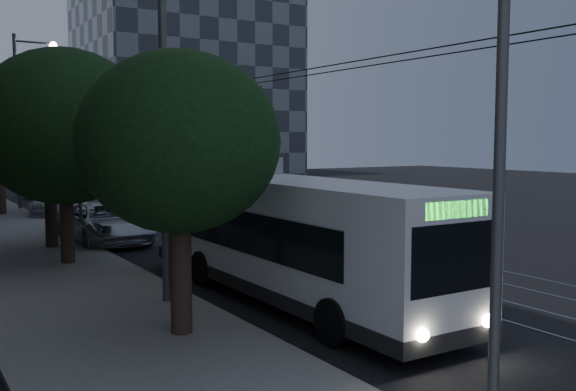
# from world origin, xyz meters

# --- Properties ---
(ground) EXTENTS (120.00, 120.00, 0.00)m
(ground) POSITION_xyz_m (0.00, 0.00, 0.00)
(ground) COLOR black
(ground) RESTS_ON ground
(tram_rails) EXTENTS (4.52, 90.00, 0.02)m
(tram_rails) POSITION_xyz_m (2.50, 20.00, 0.01)
(tram_rails) COLOR gray
(tram_rails) RESTS_ON ground
(overhead_wires) EXTENTS (2.23, 90.00, 6.00)m
(overhead_wires) POSITION_xyz_m (-4.97, 20.00, 3.47)
(overhead_wires) COLOR black
(overhead_wires) RESTS_ON ground
(building_distant_right) EXTENTS (22.00, 18.00, 24.00)m
(building_distant_right) POSITION_xyz_m (18.00, 55.00, 12.00)
(building_distant_right) COLOR #343A43
(building_distant_right) RESTS_ON ground
(trolleybus) EXTENTS (2.68, 12.15, 5.63)m
(trolleybus) POSITION_xyz_m (-2.90, -1.09, 1.66)
(trolleybus) COLOR #B9B9BC
(trolleybus) RESTS_ON ground
(pickup_silver) EXTENTS (2.94, 5.85, 1.59)m
(pickup_silver) POSITION_xyz_m (-4.30, 10.35, 0.79)
(pickup_silver) COLOR silver
(pickup_silver) RESTS_ON ground
(car_white_a) EXTENTS (2.00, 4.14, 1.36)m
(car_white_a) POSITION_xyz_m (-4.30, 14.27, 0.68)
(car_white_a) COLOR silver
(car_white_a) RESTS_ON ground
(car_white_b) EXTENTS (3.66, 5.83, 1.57)m
(car_white_b) POSITION_xyz_m (-3.97, 21.05, 0.79)
(car_white_b) COLOR #B6B6BA
(car_white_b) RESTS_ON ground
(car_white_c) EXTENTS (1.39, 3.81, 1.25)m
(car_white_c) POSITION_xyz_m (-2.70, 24.50, 0.62)
(car_white_c) COLOR silver
(car_white_c) RESTS_ON ground
(car_white_d) EXTENTS (2.74, 4.45, 1.41)m
(car_white_d) POSITION_xyz_m (-2.70, 30.93, 0.71)
(car_white_d) COLOR white
(car_white_d) RESTS_ON ground
(tree_0) EXTENTS (4.10, 4.10, 5.92)m
(tree_0) POSITION_xyz_m (-6.50, -3.00, 4.05)
(tree_0) COLOR #30241A
(tree_0) RESTS_ON ground
(tree_1) EXTENTS (5.52, 5.52, 7.01)m
(tree_1) POSITION_xyz_m (-6.72, 6.00, 4.52)
(tree_1) COLOR #30241A
(tree_1) RESTS_ON ground
(tree_2) EXTENTS (4.80, 4.80, 6.36)m
(tree_2) POSITION_xyz_m (-6.50, 9.50, 4.18)
(tree_2) COLOR #30241A
(tree_2) RESTS_ON ground
(streetlamp_near) EXTENTS (2.52, 0.44, 10.48)m
(streetlamp_near) POSITION_xyz_m (-5.38, -0.34, 6.29)
(streetlamp_near) COLOR #515153
(streetlamp_near) RESTS_ON ground
(streetlamp_far) EXTENTS (2.44, 0.44, 10.11)m
(streetlamp_far) POSITION_xyz_m (-4.79, 24.46, 6.08)
(streetlamp_far) COLOR #515153
(streetlamp_far) RESTS_ON ground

